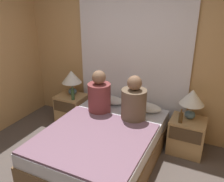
{
  "coord_description": "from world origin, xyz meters",
  "views": [
    {
      "loc": [
        1.31,
        -1.6,
        2.18
      ],
      "look_at": [
        0.0,
        1.12,
        0.95
      ],
      "focal_mm": 38.0,
      "sensor_mm": 36.0,
      "label": 1
    }
  ],
  "objects_px": {
    "bed": "(103,145)",
    "pillow_right": "(144,107)",
    "beer_bottle_on_right_stand": "(181,117)",
    "pillow_left": "(108,100)",
    "nightstand_left": "(72,109)",
    "lamp_left": "(72,78)",
    "lamp_right": "(192,99)",
    "person_right_in_bed": "(134,102)",
    "person_left_in_bed": "(99,95)",
    "beer_bottle_on_left_stand": "(73,95)",
    "nightstand_right": "(187,136)"
  },
  "relations": [
    {
      "from": "nightstand_right",
      "to": "person_left_in_bed",
      "type": "relative_size",
      "value": 0.79
    },
    {
      "from": "lamp_right",
      "to": "pillow_left",
      "type": "xyz_separation_m",
      "value": [
        -1.32,
        0.01,
        -0.28
      ]
    },
    {
      "from": "lamp_left",
      "to": "person_left_in_bed",
      "type": "distance_m",
      "value": 0.8
    },
    {
      "from": "nightstand_right",
      "to": "lamp_left",
      "type": "relative_size",
      "value": 1.19
    },
    {
      "from": "nightstand_right",
      "to": "pillow_right",
      "type": "height_order",
      "value": "pillow_right"
    },
    {
      "from": "nightstand_left",
      "to": "lamp_left",
      "type": "height_order",
      "value": "lamp_left"
    },
    {
      "from": "bed",
      "to": "pillow_right",
      "type": "distance_m",
      "value": 0.89
    },
    {
      "from": "lamp_left",
      "to": "lamp_right",
      "type": "height_order",
      "value": "same"
    },
    {
      "from": "beer_bottle_on_right_stand",
      "to": "pillow_left",
      "type": "bearing_deg",
      "value": 170.94
    },
    {
      "from": "lamp_right",
      "to": "pillow_right",
      "type": "relative_size",
      "value": 0.78
    },
    {
      "from": "pillow_left",
      "to": "beer_bottle_on_left_stand",
      "type": "relative_size",
      "value": 2.45
    },
    {
      "from": "nightstand_left",
      "to": "person_right_in_bed",
      "type": "height_order",
      "value": "person_right_in_bed"
    },
    {
      "from": "lamp_left",
      "to": "person_left_in_bed",
      "type": "bearing_deg",
      "value": -24.29
    },
    {
      "from": "person_right_in_bed",
      "to": "beer_bottle_on_right_stand",
      "type": "relative_size",
      "value": 3.23
    },
    {
      "from": "lamp_right",
      "to": "person_right_in_bed",
      "type": "height_order",
      "value": "person_right_in_bed"
    },
    {
      "from": "pillow_right",
      "to": "lamp_left",
      "type": "bearing_deg",
      "value": -179.36
    },
    {
      "from": "pillow_left",
      "to": "pillow_right",
      "type": "relative_size",
      "value": 1.0
    },
    {
      "from": "nightstand_left",
      "to": "person_right_in_bed",
      "type": "relative_size",
      "value": 0.79
    },
    {
      "from": "nightstand_right",
      "to": "nightstand_left",
      "type": "bearing_deg",
      "value": 180.0
    },
    {
      "from": "person_right_in_bed",
      "to": "beer_bottle_on_right_stand",
      "type": "xyz_separation_m",
      "value": [
        0.64,
        0.15,
        -0.16
      ]
    },
    {
      "from": "lamp_right",
      "to": "person_right_in_bed",
      "type": "bearing_deg",
      "value": -156.08
    },
    {
      "from": "bed",
      "to": "nightstand_left",
      "type": "height_order",
      "value": "nightstand_left"
    },
    {
      "from": "lamp_right",
      "to": "beer_bottle_on_left_stand",
      "type": "xyz_separation_m",
      "value": [
        -1.89,
        -0.18,
        -0.22
      ]
    },
    {
      "from": "bed",
      "to": "lamp_right",
      "type": "height_order",
      "value": "lamp_right"
    },
    {
      "from": "bed",
      "to": "beer_bottle_on_left_stand",
      "type": "relative_size",
      "value": 8.28
    },
    {
      "from": "bed",
      "to": "person_left_in_bed",
      "type": "distance_m",
      "value": 0.74
    },
    {
      "from": "pillow_right",
      "to": "person_right_in_bed",
      "type": "relative_size",
      "value": 0.85
    },
    {
      "from": "pillow_left",
      "to": "pillow_right",
      "type": "xyz_separation_m",
      "value": [
        0.62,
        0.0,
        0.0
      ]
    },
    {
      "from": "lamp_right",
      "to": "pillow_right",
      "type": "xyz_separation_m",
      "value": [
        -0.7,
        0.01,
        -0.28
      ]
    },
    {
      "from": "pillow_left",
      "to": "person_left_in_bed",
      "type": "relative_size",
      "value": 0.85
    },
    {
      "from": "bed",
      "to": "person_left_in_bed",
      "type": "height_order",
      "value": "person_left_in_bed"
    },
    {
      "from": "pillow_left",
      "to": "person_right_in_bed",
      "type": "xyz_separation_m",
      "value": [
        0.58,
        -0.34,
        0.21
      ]
    },
    {
      "from": "nightstand_left",
      "to": "beer_bottle_on_left_stand",
      "type": "distance_m",
      "value": 0.4
    },
    {
      "from": "bed",
      "to": "lamp_left",
      "type": "bearing_deg",
      "value": 142.95
    },
    {
      "from": "beer_bottle_on_left_stand",
      "to": "pillow_right",
      "type": "bearing_deg",
      "value": 9.32
    },
    {
      "from": "lamp_left",
      "to": "person_left_in_bed",
      "type": "relative_size",
      "value": 0.67
    },
    {
      "from": "nightstand_left",
      "to": "pillow_left",
      "type": "xyz_separation_m",
      "value": [
        0.7,
        0.07,
        0.29
      ]
    },
    {
      "from": "bed",
      "to": "beer_bottle_on_right_stand",
      "type": "distance_m",
      "value": 1.14
    },
    {
      "from": "lamp_left",
      "to": "pillow_right",
      "type": "bearing_deg",
      "value": 0.64
    },
    {
      "from": "person_right_in_bed",
      "to": "beer_bottle_on_right_stand",
      "type": "distance_m",
      "value": 0.68
    },
    {
      "from": "beer_bottle_on_right_stand",
      "to": "nightstand_right",
      "type": "bearing_deg",
      "value": 51.6
    },
    {
      "from": "pillow_left",
      "to": "person_left_in_bed",
      "type": "distance_m",
      "value": 0.41
    },
    {
      "from": "nightstand_left",
      "to": "beer_bottle_on_left_stand",
      "type": "bearing_deg",
      "value": -42.78
    },
    {
      "from": "pillow_right",
      "to": "person_left_in_bed",
      "type": "bearing_deg",
      "value": -150.04
    },
    {
      "from": "bed",
      "to": "beer_bottle_on_left_stand",
      "type": "bearing_deg",
      "value": 146.39
    },
    {
      "from": "nightstand_right",
      "to": "person_right_in_bed",
      "type": "distance_m",
      "value": 0.94
    },
    {
      "from": "bed",
      "to": "nightstand_left",
      "type": "xyz_separation_m",
      "value": [
        -1.01,
        0.71,
        0.02
      ]
    },
    {
      "from": "person_left_in_bed",
      "to": "beer_bottle_on_left_stand",
      "type": "relative_size",
      "value": 2.87
    },
    {
      "from": "nightstand_right",
      "to": "lamp_left",
      "type": "xyz_separation_m",
      "value": [
        -2.02,
        0.06,
        0.57
      ]
    },
    {
      "from": "nightstand_left",
      "to": "lamp_right",
      "type": "relative_size",
      "value": 1.19
    }
  ]
}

